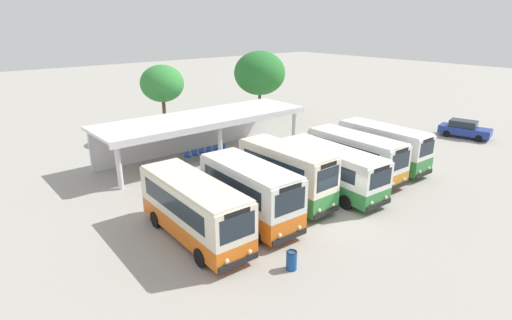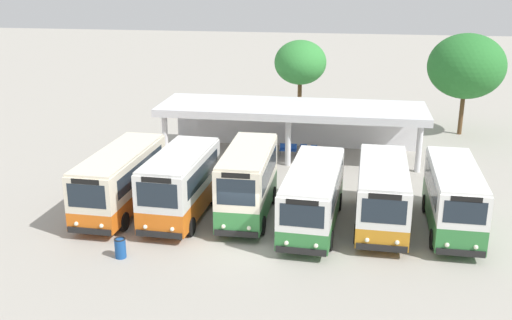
% 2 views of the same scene
% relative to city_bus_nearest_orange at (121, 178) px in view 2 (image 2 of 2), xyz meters
% --- Properties ---
extents(ground_plane, '(180.00, 180.00, 0.00)m').
position_rel_city_bus_nearest_orange_xyz_m(ground_plane, '(6.99, -3.18, -1.74)').
color(ground_plane, '#A39E93').
extents(city_bus_nearest_orange, '(2.52, 7.72, 3.14)m').
position_rel_city_bus_nearest_orange_xyz_m(city_bus_nearest_orange, '(0.00, 0.00, 0.00)').
color(city_bus_nearest_orange, black).
rests_on(city_bus_nearest_orange, ground).
extents(city_bus_second_in_row, '(2.65, 6.64, 3.34)m').
position_rel_city_bus_nearest_orange_xyz_m(city_bus_second_in_row, '(3.27, -0.40, 0.10)').
color(city_bus_second_in_row, black).
rests_on(city_bus_second_in_row, ground).
extents(city_bus_middle_cream, '(2.26, 6.53, 3.52)m').
position_rel_city_bus_nearest_orange_xyz_m(city_bus_middle_cream, '(6.53, 0.21, 0.19)').
color(city_bus_middle_cream, black).
rests_on(city_bus_middle_cream, ground).
extents(city_bus_fourth_amber, '(2.73, 7.78, 2.96)m').
position_rel_city_bus_nearest_orange_xyz_m(city_bus_fourth_amber, '(9.80, -0.49, -0.09)').
color(city_bus_fourth_amber, black).
rests_on(city_bus_fourth_amber, ground).
extents(city_bus_fifth_blue, '(2.56, 7.22, 3.09)m').
position_rel_city_bus_nearest_orange_xyz_m(city_bus_fifth_blue, '(13.07, 0.10, -0.02)').
color(city_bus_fifth_blue, black).
rests_on(city_bus_fifth_blue, ground).
extents(city_bus_far_end_green, '(2.37, 7.05, 3.16)m').
position_rel_city_bus_nearest_orange_xyz_m(city_bus_far_end_green, '(16.33, 0.08, 0.01)').
color(city_bus_far_end_green, black).
rests_on(city_bus_far_end_green, ground).
extents(terminal_canopy, '(17.24, 5.27, 3.40)m').
position_rel_city_bus_nearest_orange_xyz_m(terminal_canopy, '(7.63, 11.40, 0.89)').
color(terminal_canopy, silver).
rests_on(terminal_canopy, ground).
extents(waiting_chair_end_by_column, '(0.44, 0.44, 0.86)m').
position_rel_city_bus_nearest_orange_xyz_m(waiting_chair_end_by_column, '(5.77, 10.42, -1.22)').
color(waiting_chair_end_by_column, slate).
rests_on(waiting_chair_end_by_column, ground).
extents(waiting_chair_second_from_end, '(0.44, 0.44, 0.86)m').
position_rel_city_bus_nearest_orange_xyz_m(waiting_chair_second_from_end, '(6.45, 10.48, -1.22)').
color(waiting_chair_second_from_end, slate).
rests_on(waiting_chair_second_from_end, ground).
extents(waiting_chair_middle_seat, '(0.44, 0.44, 0.86)m').
position_rel_city_bus_nearest_orange_xyz_m(waiting_chair_middle_seat, '(7.12, 10.44, -1.22)').
color(waiting_chair_middle_seat, slate).
rests_on(waiting_chair_middle_seat, ground).
extents(waiting_chair_fourth_seat, '(0.44, 0.44, 0.86)m').
position_rel_city_bus_nearest_orange_xyz_m(waiting_chair_fourth_seat, '(7.80, 10.45, -1.22)').
color(waiting_chair_fourth_seat, slate).
rests_on(waiting_chair_fourth_seat, ground).
extents(waiting_chair_fifth_seat, '(0.44, 0.44, 0.86)m').
position_rel_city_bus_nearest_orange_xyz_m(waiting_chair_fifth_seat, '(8.47, 10.47, -1.22)').
color(waiting_chair_fifth_seat, slate).
rests_on(waiting_chair_fifth_seat, ground).
extents(waiting_chair_far_end_seat, '(0.44, 0.44, 0.86)m').
position_rel_city_bus_nearest_orange_xyz_m(waiting_chair_far_end_seat, '(9.15, 10.40, -1.22)').
color(waiting_chair_far_end_seat, slate).
rests_on(waiting_chair_far_end_seat, ground).
extents(roadside_tree_behind_canopy, '(3.86, 3.86, 6.83)m').
position_rel_city_bus_nearest_orange_xyz_m(roadside_tree_behind_canopy, '(7.55, 17.33, 3.41)').
color(roadside_tree_behind_canopy, brown).
rests_on(roadside_tree_behind_canopy, ground).
extents(roadside_tree_east_of_canopy, '(5.54, 5.54, 7.45)m').
position_rel_city_bus_nearest_orange_xyz_m(roadside_tree_east_of_canopy, '(19.54, 18.02, 3.34)').
color(roadside_tree_east_of_canopy, brown).
rests_on(roadside_tree_east_of_canopy, ground).
extents(litter_bin_apron, '(0.49, 0.49, 0.90)m').
position_rel_city_bus_nearest_orange_xyz_m(litter_bin_apron, '(1.85, -5.06, -1.29)').
color(litter_bin_apron, '#19478C').
rests_on(litter_bin_apron, ground).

